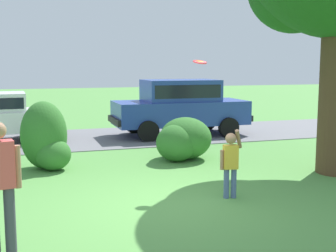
{
  "coord_description": "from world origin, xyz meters",
  "views": [
    {
      "loc": [
        -2.47,
        -7.27,
        2.44
      ],
      "look_at": [
        0.55,
        2.02,
        1.1
      ],
      "focal_mm": 48.2,
      "sensor_mm": 36.0,
      "label": 1
    }
  ],
  "objects_px": {
    "child_thrower": "(230,160)",
    "frisbee": "(200,62)",
    "parked_suv": "(180,104)",
    "adult_onlooker": "(0,182)"
  },
  "relations": [
    {
      "from": "frisbee",
      "to": "adult_onlooker",
      "type": "distance_m",
      "value": 4.73
    },
    {
      "from": "parked_suv",
      "to": "adult_onlooker",
      "type": "distance_m",
      "value": 10.22
    },
    {
      "from": "child_thrower",
      "to": "frisbee",
      "type": "xyz_separation_m",
      "value": [
        -0.17,
        1.11,
        1.77
      ]
    },
    {
      "from": "frisbee",
      "to": "child_thrower",
      "type": "bearing_deg",
      "value": -81.24
    },
    {
      "from": "adult_onlooker",
      "to": "child_thrower",
      "type": "bearing_deg",
      "value": 20.09
    },
    {
      "from": "parked_suv",
      "to": "child_thrower",
      "type": "relative_size",
      "value": 3.66
    },
    {
      "from": "child_thrower",
      "to": "frisbee",
      "type": "height_order",
      "value": "frisbee"
    },
    {
      "from": "adult_onlooker",
      "to": "parked_suv",
      "type": "bearing_deg",
      "value": 57.7
    },
    {
      "from": "parked_suv",
      "to": "frisbee",
      "type": "distance_m",
      "value": 6.51
    },
    {
      "from": "child_thrower",
      "to": "adult_onlooker",
      "type": "bearing_deg",
      "value": -159.91
    }
  ]
}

